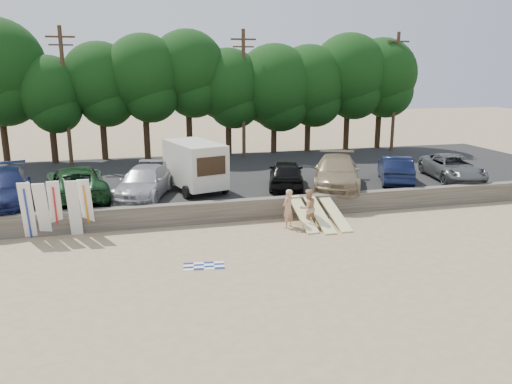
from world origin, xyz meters
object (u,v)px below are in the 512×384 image
Objects in this scene: car_5 at (395,169)px; car_3 at (286,174)px; beachgoer_a at (288,208)px; car_6 at (453,168)px; car_1 at (76,183)px; car_0 at (3,188)px; box_trailer at (195,164)px; car_4 at (337,172)px; car_2 at (144,183)px; beachgoer_b at (308,208)px; cooler at (306,217)px.

car_3 is at bearing 20.91° from car_5.
car_6 is at bearing 162.62° from beachgoer_a.
car_1 is 3.32× the size of beachgoer_a.
car_3 is at bearing -8.49° from car_0.
car_4 is (7.61, -1.13, -0.61)m from box_trailer.
box_trailer is at bearing 19.32° from car_5.
car_0 reaches higher than car_6.
beachgoer_a is at bearing -17.63° from car_2.
car_2 is 2.96× the size of beachgoer_a.
car_2 is at bearing 163.72° from car_1.
car_3 is at bearing -171.77° from car_6.
box_trailer is at bearing -4.55° from car_0.
beachgoer_b is (-0.47, -4.74, -0.60)m from car_3.
car_3 is 0.98× the size of car_5.
car_3 is at bearing -169.86° from car_4.
car_4 is 4.58m from cooler.
beachgoer_b is (13.59, -4.42, -0.69)m from car_0.
beachgoer_a is (12.67, -4.32, -0.68)m from car_0.
car_0 is 3.40× the size of beachgoer_b.
cooler is (-10.26, -3.37, -1.26)m from car_6.
car_1 reaches higher than car_5.
beachgoer_a is at bearing 90.15° from car_3.
car_4 is 7.34m from car_6.
box_trailer is 0.99× the size of car_3.
car_6 is at bearing 169.98° from car_1.
car_1 reaches higher than car_3.
car_4 is 1.13× the size of car_6.
car_3 is 4.07m from cooler.
cooler is at bearing -109.18° from car_4.
cooler is at bearing -59.00° from box_trailer.
car_0 reaches higher than cooler.
car_0 is at bearing 169.21° from box_trailer.
car_2 is at bearing 18.59° from car_3.
car_3 is 11.95× the size of cooler.
beachgoer_a is at bearing 52.46° from car_5.
car_4 is 3.75m from car_5.
car_2 is at bearing -169.85° from car_6.
car_4 is (2.70, -0.61, 0.07)m from car_3.
cooler is (0.25, 0.89, -0.72)m from beachgoer_b.
beachgoer_a is at bearing -112.63° from car_4.
car_6 is (10.04, -0.48, -0.06)m from car_3.
car_6 is at bearing -10.16° from car_0.
car_3 is 0.88× the size of car_6.
car_6 is 11.35m from beachgoer_b.
car_0 is 3.25m from car_1.
car_5 is (3.74, 0.34, -0.08)m from car_4.
box_trailer is 0.97× the size of car_5.
car_4 is (16.76, -0.29, -0.02)m from car_0.
beachgoer_a is (-1.39, -4.64, -0.58)m from car_3.
box_trailer is 0.76× the size of car_1.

